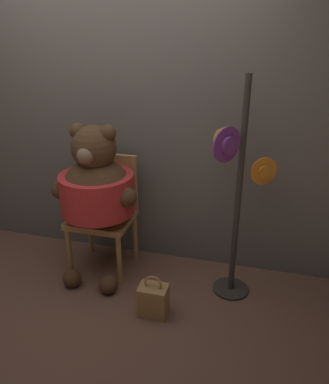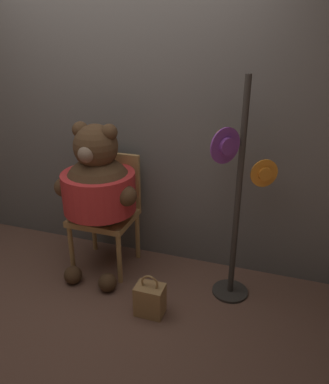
{
  "view_description": "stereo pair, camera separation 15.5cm",
  "coord_description": "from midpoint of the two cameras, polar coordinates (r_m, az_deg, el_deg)",
  "views": [
    {
      "loc": [
        1.16,
        -2.23,
        1.91
      ],
      "look_at": [
        0.5,
        0.24,
        0.8
      ],
      "focal_mm": 35.0,
      "sensor_mm": 36.0,
      "label": 1
    },
    {
      "loc": [
        1.31,
        -2.19,
        1.91
      ],
      "look_at": [
        0.5,
        0.24,
        0.8
      ],
      "focal_mm": 35.0,
      "sensor_mm": 36.0,
      "label": 2
    }
  ],
  "objects": [
    {
      "name": "wall_back",
      "position": [
        3.19,
        -8.22,
        11.52
      ],
      "size": [
        8.0,
        0.1,
        2.52
      ],
      "color": "#66605B",
      "rests_on": "ground_plane"
    },
    {
      "name": "teddy_bear",
      "position": [
        2.97,
        -11.77,
        0.46
      ],
      "size": [
        0.7,
        0.62,
        1.28
      ],
      "color": "#4C331E",
      "rests_on": "ground_plane"
    },
    {
      "name": "hat_display_rack",
      "position": [
        2.7,
        9.28,
        -0.78
      ],
      "size": [
        0.46,
        0.36,
        1.66
      ],
      "color": "#332D28",
      "rests_on": "ground_plane"
    },
    {
      "name": "handbag_on_ground",
      "position": [
        2.81,
        -3.37,
        -16.11
      ],
      "size": [
        0.21,
        0.15,
        0.33
      ],
      "color": "#A87A47",
      "rests_on": "ground_plane"
    },
    {
      "name": "ground_plane",
      "position": [
        3.17,
        -11.55,
        -14.07
      ],
      "size": [
        14.0,
        14.0,
        0.0
      ],
      "primitive_type": "plane",
      "color": "brown"
    },
    {
      "name": "chair",
      "position": [
        3.2,
        -10.45,
        -2.35
      ],
      "size": [
        0.5,
        0.45,
        0.97
      ],
      "color": "#B2844C",
      "rests_on": "ground_plane"
    }
  ]
}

